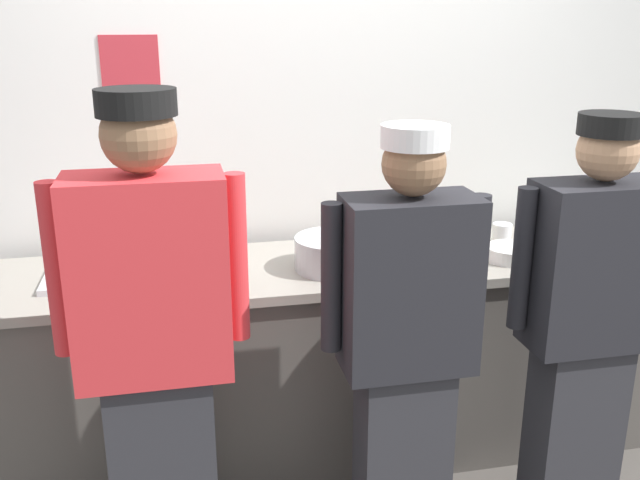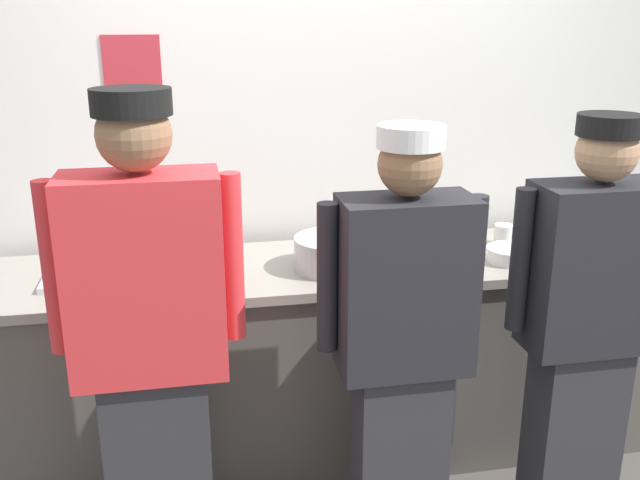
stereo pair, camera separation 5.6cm
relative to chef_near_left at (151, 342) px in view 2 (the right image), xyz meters
name	(u,v)px [view 2 (the right image)]	position (x,y,z in m)	size (l,w,h in m)	color
wall_back	(311,122)	(0.73, 1.14, 0.53)	(4.59, 0.11, 2.92)	white
prep_counter	(330,358)	(0.73, 0.67, -0.47)	(2.93, 0.68, 0.92)	#56514C
chef_near_left	(151,342)	(0.00, 0.00, 0.00)	(0.62, 0.24, 1.74)	#2D2D33
chef_center	(403,343)	(0.85, -0.02, -0.07)	(0.59, 0.24, 1.61)	#2D2D33
chef_far_right	(585,323)	(1.55, 0.00, -0.07)	(0.59, 0.24, 1.63)	#2D2D33
plate_stack_front	(569,232)	(1.93, 0.81, 0.02)	(0.20, 0.20, 0.05)	white
plate_stack_rear	(511,254)	(1.50, 0.54, 0.02)	(0.22, 0.22, 0.06)	white
mixing_bowl_steel	(334,253)	(0.73, 0.59, 0.06)	(0.34, 0.34, 0.14)	#B7BABF
sheet_tray	(106,273)	(-0.20, 0.69, 0.00)	(0.47, 0.35, 0.02)	#B7BABF
squeeze_bottle_primary	(164,237)	(0.03, 0.88, 0.09)	(0.06, 0.06, 0.20)	#E5E066
squeeze_bottle_secondary	(392,234)	(1.02, 0.71, 0.09)	(0.06, 0.06, 0.20)	red
squeeze_bottle_spare	(447,229)	(1.30, 0.78, 0.08)	(0.06, 0.06, 0.18)	#E5E066
ramekin_green_sauce	(538,237)	(1.75, 0.78, 0.01)	(0.09, 0.09, 0.04)	white
ramekin_yellow_sauce	(408,240)	(1.13, 0.84, 0.01)	(0.08, 0.08, 0.04)	white
deli_cup	(504,235)	(1.57, 0.76, 0.04)	(0.09, 0.09, 0.09)	white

